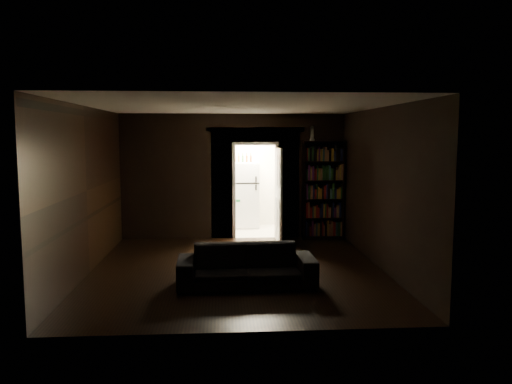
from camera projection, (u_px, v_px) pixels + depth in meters
ground at (237, 270)px, 8.62m from camera, size 5.50×5.50×0.00m
room_walls at (235, 169)px, 9.49m from camera, size 5.02×5.61×2.84m
kitchen_alcove at (252, 180)px, 12.35m from camera, size 2.20×1.80×2.60m
sofa at (246, 259)px, 7.71m from camera, size 2.15×0.98×0.82m
bookshelf at (323, 190)px, 11.16m from camera, size 0.94×0.48×2.20m
refrigerator at (244, 195)px, 12.62m from camera, size 0.95×0.92×1.65m
door at (279, 195)px, 10.85m from camera, size 0.07×0.85×2.05m
figurine at (312, 133)px, 11.03m from camera, size 0.12×0.12×0.33m
bottles at (241, 158)px, 12.47m from camera, size 0.59×0.25×0.24m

